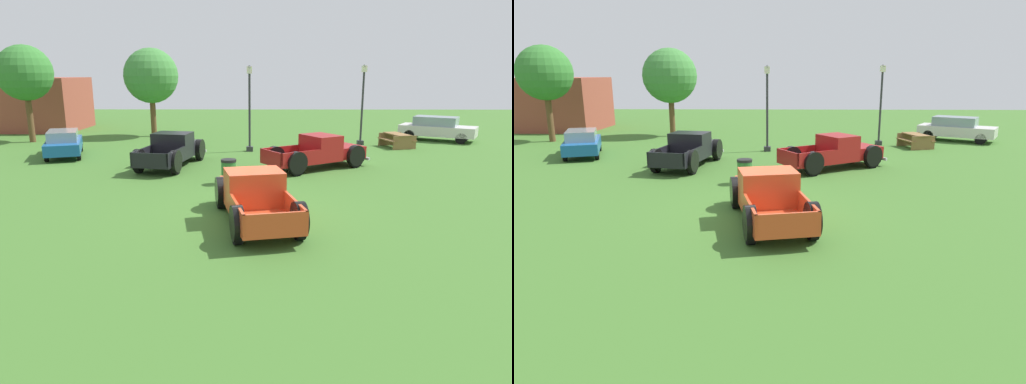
{
  "view_description": "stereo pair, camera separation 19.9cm",
  "coord_description": "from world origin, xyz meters",
  "views": [
    {
      "loc": [
        0.34,
        -13.36,
        4.17
      ],
      "look_at": [
        0.23,
        -0.86,
        0.9
      ],
      "focal_mm": 32.25,
      "sensor_mm": 36.0,
      "label": 1
    },
    {
      "loc": [
        0.54,
        -13.35,
        4.17
      ],
      "look_at": [
        0.23,
        -0.86,
        0.9
      ],
      "focal_mm": 32.25,
      "sensor_mm": 36.0,
      "label": 2
    }
  ],
  "objects": [
    {
      "name": "ground_plane",
      "position": [
        0.0,
        0.0,
        0.0
      ],
      "size": [
        80.0,
        80.0,
        0.0
      ],
      "primitive_type": "plane",
      "color": "#3D6B28"
    },
    {
      "name": "pickup_truck_foreground",
      "position": [
        0.16,
        -0.53,
        0.7
      ],
      "size": [
        2.71,
        5.03,
        1.46
      ],
      "color": "#D14723",
      "rests_on": "ground_plane"
    },
    {
      "name": "pickup_truck_behind_left",
      "position": [
        3.09,
        6.93,
        0.71
      ],
      "size": [
        5.02,
        4.01,
        1.48
      ],
      "color": "maroon",
      "rests_on": "ground_plane"
    },
    {
      "name": "pickup_truck_behind_right",
      "position": [
        -3.62,
        7.52,
        0.71
      ],
      "size": [
        2.67,
        5.14,
        1.5
      ],
      "color": "black",
      "rests_on": "ground_plane"
    },
    {
      "name": "sedan_distant_a",
      "position": [
        -9.6,
        9.66,
        0.7
      ],
      "size": [
        2.83,
        4.29,
        1.33
      ],
      "color": "#195699",
      "rests_on": "ground_plane"
    },
    {
      "name": "sedan_distant_b",
      "position": [
        11.41,
        15.49,
        0.78
      ],
      "size": [
        4.76,
        3.84,
        1.49
      ],
      "color": "silver",
      "rests_on": "ground_plane"
    },
    {
      "name": "lamp_post_near",
      "position": [
        6.27,
        13.71,
        2.4
      ],
      "size": [
        0.36,
        0.36,
        4.59
      ],
      "color": "#2D2D33",
      "rests_on": "ground_plane"
    },
    {
      "name": "lamp_post_far",
      "position": [
        -0.21,
        11.36,
        2.37
      ],
      "size": [
        0.36,
        0.36,
        4.52
      ],
      "color": "#2D2D33",
      "rests_on": "ground_plane"
    },
    {
      "name": "picnic_table",
      "position": [
        8.15,
        12.76,
        0.49
      ],
      "size": [
        1.9,
        2.12,
        0.78
      ],
      "color": "olive",
      "rests_on": "ground_plane"
    },
    {
      "name": "trash_can",
      "position": [
        -0.85,
        3.85,
        0.48
      ],
      "size": [
        0.59,
        0.59,
        0.95
      ],
      "color": "#2D6B2D",
      "rests_on": "ground_plane"
    },
    {
      "name": "oak_tree_east",
      "position": [
        -13.62,
        14.63,
        4.09
      ],
      "size": [
        3.25,
        3.25,
        5.75
      ],
      "color": "brown",
      "rests_on": "ground_plane"
    },
    {
      "name": "oak_tree_west",
      "position": [
        -6.74,
        17.31,
        3.91
      ],
      "size": [
        3.52,
        3.52,
        5.69
      ],
      "color": "brown",
      "rests_on": "ground_plane"
    },
    {
      "name": "brick_pavilion",
      "position": [
        -15.78,
        21.01,
        1.89
      ],
      "size": [
        5.63,
        5.71,
        3.77
      ],
      "color": "brown",
      "rests_on": "ground_plane"
    }
  ]
}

